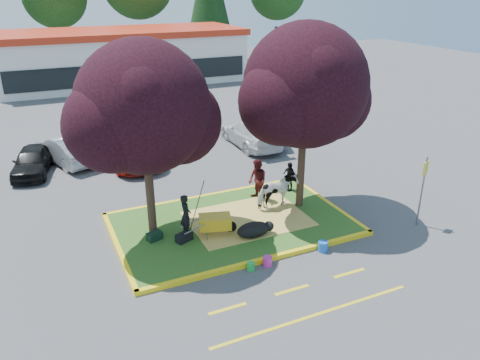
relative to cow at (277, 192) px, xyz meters
name	(u,v)px	position (x,y,z in m)	size (l,w,h in m)	color
ground	(233,226)	(-2.00, -0.35, -0.82)	(90.00, 90.00, 0.00)	#424244
median_island	(233,224)	(-2.00, -0.35, -0.74)	(8.00, 5.00, 0.15)	#26571B
curb_near	(266,259)	(-2.00, -2.93, -0.74)	(8.30, 0.16, 0.15)	yellow
curb_far	(207,196)	(-2.00, 2.23, -0.74)	(8.30, 0.16, 0.15)	yellow
curb_left	(118,249)	(-6.08, -0.35, -0.74)	(0.16, 5.30, 0.15)	yellow
curb_right	(327,203)	(2.08, -0.35, -0.74)	(0.16, 5.30, 0.15)	yellow
straw_bedding	(248,219)	(-1.40, -0.35, -0.66)	(4.20, 3.00, 0.01)	#E0CB5C
tree_purple_left	(144,114)	(-4.78, 0.03, 3.54)	(5.06, 4.20, 6.51)	black
tree_purple_right	(306,92)	(0.92, -0.17, 3.74)	(5.30, 4.40, 6.82)	black
fire_lane_stripe_a	(228,309)	(-4.00, -4.55, -0.82)	(1.10, 0.12, 0.01)	yellow
fire_lane_stripe_b	(292,290)	(-2.00, -4.55, -0.82)	(1.10, 0.12, 0.01)	yellow
fire_lane_stripe_c	(349,273)	(0.00, -4.55, -0.82)	(1.10, 0.12, 0.01)	yellow
fire_lane_long	(315,315)	(-2.00, -5.75, -0.82)	(6.00, 0.10, 0.01)	yellow
retail_building	(122,56)	(0.00, 27.63, 1.43)	(20.40, 8.40, 4.40)	silver
cow	(277,192)	(0.00, 0.00, 0.00)	(0.72, 1.59, 1.34)	silver
calf	(253,230)	(-1.78, -1.58, -0.42)	(1.17, 0.66, 0.51)	black
handler	(186,215)	(-3.80, -0.57, 0.08)	(0.55, 0.36, 1.50)	black
visitor_a	(257,180)	(-0.37, 0.95, 0.16)	(0.81, 0.63, 1.67)	#441314
visitor_b	(289,176)	(1.25, 1.24, -0.06)	(0.72, 0.30, 1.23)	black
wheelbarrow	(215,222)	(-2.91, -0.97, -0.17)	(1.92, 0.92, 0.72)	black
gear_bag_dark	(184,237)	(-4.00, -0.90, -0.53)	(0.55, 0.30, 0.28)	black
gear_bag_green	(155,236)	(-4.87, -0.40, -0.54)	(0.49, 0.31, 0.26)	black
sign_post	(423,184)	(4.09, -3.05, 0.80)	(0.35, 0.16, 2.61)	slate
bucket_green	(251,266)	(-2.63, -3.15, -0.69)	(0.24, 0.24, 0.26)	green
bucket_pink	(268,261)	(-2.06, -3.15, -0.67)	(0.29, 0.29, 0.31)	#DA309C
bucket_blue	(323,246)	(-0.03, -3.15, -0.65)	(0.32, 0.32, 0.34)	blue
car_black	(32,161)	(-8.26, 8.02, -0.21)	(1.44, 3.59, 1.22)	black
car_silver	(66,149)	(-6.70, 8.87, -0.13)	(1.46, 4.18, 1.38)	#A0A3A7
car_red	(130,150)	(-3.93, 7.51, -0.15)	(2.21, 4.80, 1.33)	#A3170D
car_white	(251,133)	(2.49, 7.42, -0.13)	(1.93, 4.74, 1.38)	silver
car_grey	(263,127)	(3.49, 7.90, -0.07)	(1.59, 4.56, 1.50)	slate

